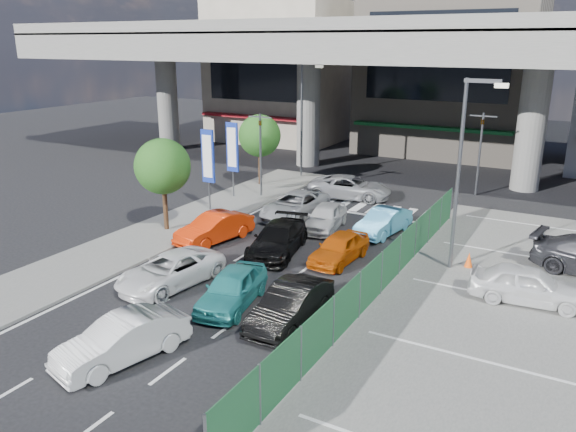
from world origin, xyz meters
The scene contains 28 objects.
ground centered at (0.00, 0.00, 0.00)m, with size 120.00×120.00×0.00m, color black.
parking_lot centered at (11.00, 2.00, 0.03)m, with size 12.00×28.00×0.06m, color #5B5B58.
sidewalk_left centered at (-7.00, 4.00, 0.06)m, with size 4.00×30.00×0.12m, color #5B5B58.
fence_run centered at (5.30, 1.00, 0.90)m, with size 0.16×22.00×1.80m, color #1B502C, non-canonical shape.
expressway centered at (0.00, 22.00, 8.76)m, with size 64.00×14.00×10.75m.
building_west centered at (-16.00, 31.97, 6.49)m, with size 12.00×10.90×13.00m.
building_center centered at (0.00, 32.97, 7.49)m, with size 14.00×10.90×15.00m.
traffic_light_left centered at (-6.20, 12.00, 3.94)m, with size 1.60×1.24×5.20m.
traffic_light_right centered at (5.50, 19.00, 3.94)m, with size 1.60×1.24×5.20m.
street_lamp_right centered at (7.17, 6.00, 4.77)m, with size 1.65×0.22×8.00m.
street_lamp_left centered at (-6.33, 18.00, 4.77)m, with size 1.65×0.22×8.00m.
signboard_near centered at (-7.20, 7.99, 3.06)m, with size 0.80×0.14×4.70m.
signboard_far centered at (-7.60, 10.99, 3.06)m, with size 0.80×0.14×4.70m.
tree_near centered at (-7.00, 4.00, 3.39)m, with size 2.80×2.80×4.80m.
tree_far centered at (-7.80, 14.50, 3.39)m, with size 2.80×2.80×4.80m.
hatch_white_back_mid centered at (0.00, -6.15, 0.69)m, with size 1.46×4.19×1.38m, color silver.
sedan_white_mid_left centered at (-2.36, -1.15, 0.64)m, with size 2.13×4.62×1.28m, color white.
taxi_teal_mid centered at (0.80, -1.45, 0.69)m, with size 1.63×4.05×1.38m, color teal.
hatch_black_mid_right centered at (3.35, -1.63, 0.69)m, with size 1.46×4.19×1.38m, color black.
taxi_orange_left centered at (-3.89, 3.92, 0.69)m, with size 1.46×4.19×1.38m, color red.
sedan_black_mid centered at (-0.38, 3.99, 0.69)m, with size 1.93×4.76×1.38m, color black.
taxi_orange_right centered at (2.49, 4.44, 0.64)m, with size 1.52×3.78×1.29m, color #C7510A.
wagon_silver_front_left centered at (-2.34, 9.30, 0.69)m, with size 2.29×4.97×1.38m, color #979A9E.
sedan_white_front_mid centered at (0.03, 8.20, 0.67)m, with size 1.57×3.91×1.33m, color silver.
kei_truck_front_right centered at (2.92, 8.93, 0.65)m, with size 1.37×3.92×1.29m, color #4EA7DA.
crossing_wagon_silver centered at (-1.21, 14.42, 0.71)m, with size 2.34×5.08×1.41m, color gray.
parked_sedan_white centered at (10.30, 3.96, 0.77)m, with size 1.67×4.15×1.42m, color white.
traffic_cone centered at (7.69, 6.42, 0.39)m, with size 0.34×0.34×0.66m, color #F3500D.
Camera 1 is at (11.72, -16.96, 9.34)m, focal length 35.00 mm.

